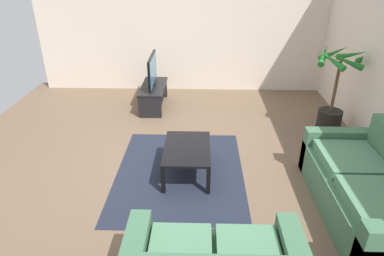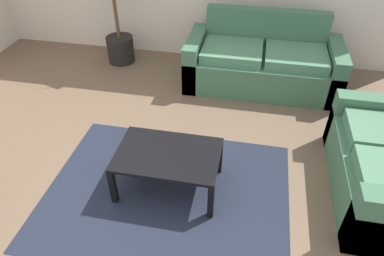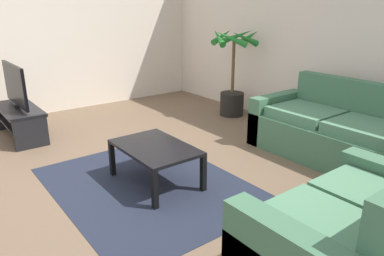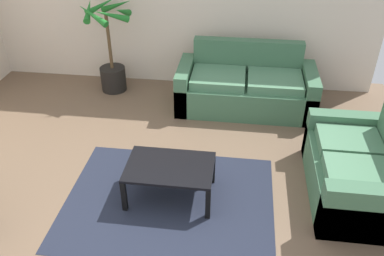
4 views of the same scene
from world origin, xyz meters
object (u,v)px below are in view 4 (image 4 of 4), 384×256
Objects in this scene: coffee_table at (170,170)px; couch_main at (246,88)px; couch_loveseat at (358,171)px; potted_palm at (111,56)px.

couch_main is at bearing 69.79° from coffee_table.
potted_palm reaches higher than couch_loveseat.
couch_loveseat is at bearing 8.62° from coffee_table.
couch_main is 1.33× the size of couch_loveseat.
couch_loveseat is (1.22, -1.73, -0.00)m from couch_main.
coffee_table is (-1.96, -0.30, 0.05)m from couch_loveseat.
coffee_table is at bearing -60.27° from potted_palm.
coffee_table is 2.65m from potted_palm.
potted_palm reaches higher than coffee_table.
couch_loveseat is at bearing -31.41° from potted_palm.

